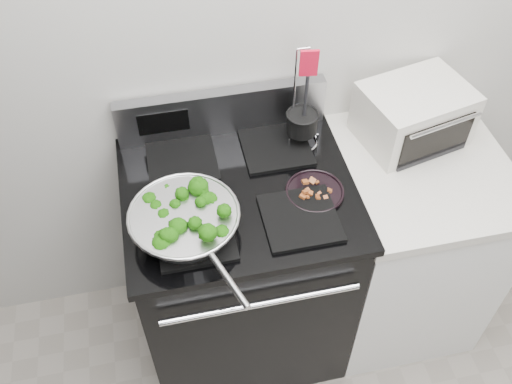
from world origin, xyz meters
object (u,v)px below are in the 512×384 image
object	(u,v)px
toaster_oven	(414,114)
skillet	(185,221)
gas_range	(241,266)
bacon_plate	(315,189)
utensil_holder	(302,127)

from	to	relation	value
toaster_oven	skillet	bearing A→B (deg)	-173.85
gas_range	skillet	size ratio (longest dim) A/B	2.10
gas_range	bacon_plate	bearing A→B (deg)	-16.45
bacon_plate	toaster_oven	bearing A→B (deg)	27.84
gas_range	utensil_holder	distance (m)	0.62
toaster_oven	gas_range	bearing A→B (deg)	-179.91
gas_range	toaster_oven	distance (m)	0.88
utensil_holder	skillet	bearing A→B (deg)	-136.86
gas_range	bacon_plate	distance (m)	0.54
toaster_oven	bacon_plate	bearing A→B (deg)	-164.97
utensil_holder	toaster_oven	world-z (taller)	utensil_holder
bacon_plate	skillet	bearing A→B (deg)	-170.76
gas_range	bacon_plate	size ratio (longest dim) A/B	5.71
bacon_plate	utensil_holder	world-z (taller)	utensil_holder
bacon_plate	toaster_oven	distance (m)	0.49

